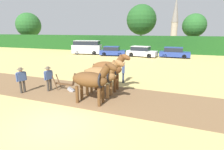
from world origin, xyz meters
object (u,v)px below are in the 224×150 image
at_px(tree_center_left, 194,26).
at_px(parked_van, 87,47).
at_px(church_spire, 175,19).
at_px(farmer_onlooker_left, 21,78).
at_px(draft_horse_lead_left, 91,80).
at_px(draft_horse_trail_left, 108,69).
at_px(tree_far_left, 29,25).
at_px(parked_car_center, 174,53).
at_px(farmer_at_plow, 49,77).
at_px(draft_horse_lead_right, 101,75).
at_px(farmer_beside_team, 123,70).
at_px(parked_car_left, 112,51).
at_px(plow, 66,86).
at_px(parked_car_center_left, 141,52).
at_px(tree_left, 141,20).

distance_m(tree_center_left, parked_van, 20.99).
bearing_deg(church_spire, farmer_onlooker_left, -100.26).
height_order(draft_horse_lead_left, draft_horse_trail_left, draft_horse_trail_left).
relative_size(tree_far_left, draft_horse_lead_left, 3.04).
bearing_deg(tree_center_left, parked_car_center, -107.93).
bearing_deg(parked_car_center, farmer_at_plow, -111.42).
distance_m(church_spire, draft_horse_lead_right, 52.50).
relative_size(draft_horse_trail_left, farmer_beside_team, 1.70).
xyz_separation_m(parked_van, parked_car_left, (4.64, -0.43, -0.44)).
bearing_deg(farmer_at_plow, church_spire, 99.08).
bearing_deg(parked_car_center, draft_horse_trail_left, -102.29).
distance_m(farmer_beside_team, parked_van, 17.36).
relative_size(draft_horse_lead_left, plow, 1.79).
bearing_deg(farmer_beside_team, draft_horse_lead_right, -116.56).
height_order(tree_center_left, draft_horse_lead_left, tree_center_left).
bearing_deg(church_spire, tree_far_left, -148.33).
height_order(church_spire, farmer_onlooker_left, church_spire).
xyz_separation_m(church_spire, parked_car_center, (-0.17, -34.05, -6.68)).
bearing_deg(parked_car_left, church_spire, 66.74).
relative_size(plow, parked_car_center_left, 0.33).
height_order(plow, parked_van, parked_van).
distance_m(draft_horse_trail_left, parked_car_left, 16.43).
distance_m(parked_van, parked_car_center_left, 9.20).
bearing_deg(draft_horse_trail_left, tree_left, 97.45).
height_order(parked_car_left, parked_car_center_left, parked_car_center_left).
relative_size(tree_center_left, parked_car_left, 1.68).
xyz_separation_m(tree_left, parked_car_center, (6.98, -12.21, -5.36)).
bearing_deg(plow, draft_horse_lead_right, 0.00).
height_order(church_spire, parked_van, church_spire).
xyz_separation_m(tree_far_left, church_spire, (36.81, 22.71, 2.19)).
bearing_deg(parked_car_center, draft_horse_lead_right, -101.49).
bearing_deg(draft_horse_lead_right, tree_center_left, 76.86).
bearing_deg(draft_horse_lead_right, plow, -180.00).
height_order(tree_center_left, farmer_at_plow, tree_center_left).
distance_m(farmer_at_plow, parked_car_center, 19.83).
xyz_separation_m(church_spire, parked_van, (-14.06, -34.62, -6.26)).
distance_m(plow, parked_car_left, 16.93).
bearing_deg(draft_horse_lead_left, parked_van, 119.24).
bearing_deg(parked_car_center, plow, -109.02).
height_order(draft_horse_trail_left, parked_car_left, draft_horse_trail_left).
bearing_deg(draft_horse_lead_right, draft_horse_trail_left, 89.83).
distance_m(tree_left, farmer_onlooker_left, 31.70).
xyz_separation_m(farmer_at_plow, parked_car_left, (-1.21, 17.11, -0.25)).
xyz_separation_m(draft_horse_trail_left, plow, (-2.61, -1.10, -1.15)).
bearing_deg(tree_center_left, draft_horse_lead_right, -105.50).
bearing_deg(plow, farmer_beside_team, 46.40).
distance_m(draft_horse_lead_right, draft_horse_trail_left, 1.22).
height_order(church_spire, draft_horse_lead_left, church_spire).
relative_size(tree_far_left, farmer_beside_team, 5.10).
xyz_separation_m(church_spire, farmer_onlooker_left, (-9.60, -53.03, -6.44)).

